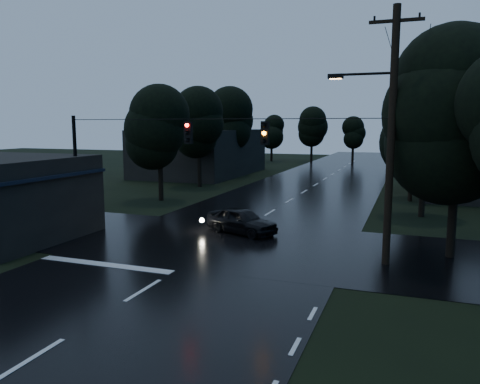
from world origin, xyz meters
The scene contains 16 objects.
ground centered at (0.00, 0.00, 0.00)m, with size 160.00×160.00×0.00m, color black.
main_road centered at (0.00, 30.00, 0.00)m, with size 12.00×120.00×0.02m, color black.
cross_street centered at (0.00, 12.00, 0.00)m, with size 60.00×9.00×0.02m, color black.
building_far_left centered at (-14.00, 40.00, 2.50)m, with size 10.00×16.00×5.00m, color black.
utility_pole_main centered at (7.41, 11.00, 5.26)m, with size 3.50×0.30×10.00m.
utility_pole_far centered at (8.30, 28.00, 3.88)m, with size 2.00×0.30×7.50m.
anchor_pole_left centered at (-7.50, 11.00, 3.00)m, with size 0.18×0.18×6.00m, color black.
span_signals centered at (0.56, 10.99, 5.24)m, with size 15.00×0.37×1.12m.
tree_corner_near centered at (10.00, 13.00, 5.99)m, with size 4.48×4.48×9.44m.
tree_left_a centered at (-9.00, 22.00, 5.24)m, with size 3.92×3.92×8.26m.
tree_left_b centered at (-9.60, 30.00, 5.62)m, with size 4.20×4.20×8.85m.
tree_left_c centered at (-10.20, 40.00, 5.99)m, with size 4.48×4.48×9.44m.
tree_right_a centered at (9.00, 22.00, 5.62)m, with size 4.20×4.20×8.85m.
tree_right_b centered at (9.60, 30.00, 5.99)m, with size 4.48×4.48×9.44m.
tree_right_c centered at (10.20, 40.00, 6.37)m, with size 4.76×4.76×10.03m.
car centered at (0.23, 14.06, 0.67)m, with size 1.58×3.94×1.34m, color black.
Camera 1 is at (8.28, -8.07, 5.55)m, focal length 35.00 mm.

